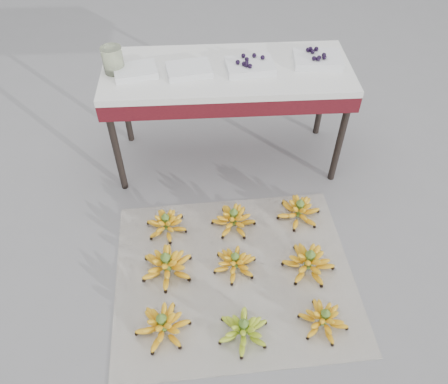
{
  "coord_description": "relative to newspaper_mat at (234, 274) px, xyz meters",
  "views": [
    {
      "loc": [
        -0.03,
        -1.35,
        1.99
      ],
      "look_at": [
        0.07,
        0.3,
        0.25
      ],
      "focal_mm": 35.0,
      "sensor_mm": 36.0,
      "label": 1
    }
  ],
  "objects": [
    {
      "name": "bunch_mid_center",
      "position": [
        0.01,
        0.04,
        0.05
      ],
      "size": [
        0.24,
        0.24,
        0.14
      ],
      "rotation": [
        0.0,
        0.0,
        -0.02
      ],
      "color": "yellow",
      "rests_on": "newspaper_mat"
    },
    {
      "name": "bunch_back_center",
      "position": [
        0.02,
        0.33,
        0.05
      ],
      "size": [
        0.29,
        0.29,
        0.15
      ],
      "rotation": [
        0.0,
        0.0,
        -0.2
      ],
      "color": "yellow",
      "rests_on": "newspaper_mat"
    },
    {
      "name": "bunch_back_right",
      "position": [
        0.41,
        0.38,
        0.06
      ],
      "size": [
        0.33,
        0.33,
        0.16
      ],
      "rotation": [
        0.0,
        0.0,
        -0.35
      ],
      "color": "yellow",
      "rests_on": "newspaper_mat"
    },
    {
      "name": "bunch_front_left",
      "position": [
        -0.36,
        -0.3,
        0.06
      ],
      "size": [
        0.28,
        0.28,
        0.16
      ],
      "rotation": [
        0.0,
        0.0,
        -0.08
      ],
      "color": "yellow",
      "rests_on": "newspaper_mat"
    },
    {
      "name": "glass_jar",
      "position": [
        -0.61,
        0.93,
        0.75
      ],
      "size": [
        0.15,
        0.15,
        0.15
      ],
      "primitive_type": "cylinder",
      "rotation": [
        0.0,
        0.0,
        0.35
      ],
      "color": "beige",
      "rests_on": "vendor_table"
    },
    {
      "name": "tray_far_left",
      "position": [
        -0.49,
        0.9,
        0.7
      ],
      "size": [
        0.26,
        0.21,
        0.04
      ],
      "color": "silver",
      "rests_on": "vendor_table"
    },
    {
      "name": "newspaper_mat",
      "position": [
        0.0,
        0.0,
        0.0
      ],
      "size": [
        1.3,
        1.1,
        0.01
      ],
      "primitive_type": "cube",
      "rotation": [
        0.0,
        0.0,
        0.04
      ],
      "color": "white",
      "rests_on": "ground"
    },
    {
      "name": "tray_far_right",
      "position": [
        0.54,
        0.96,
        0.7
      ],
      "size": [
        0.29,
        0.22,
        0.07
      ],
      "color": "silver",
      "rests_on": "vendor_table"
    },
    {
      "name": "ground",
      "position": [
        -0.11,
        0.07,
        -0.0
      ],
      "size": [
        60.0,
        60.0,
        0.0
      ],
      "primitive_type": "plane",
      "color": "gray",
      "rests_on": "ground"
    },
    {
      "name": "vendor_table",
      "position": [
        0.02,
        0.93,
        0.6
      ],
      "size": [
        1.42,
        0.57,
        0.68
      ],
      "color": "black",
      "rests_on": "ground"
    },
    {
      "name": "tray_right",
      "position": [
        0.15,
        0.91,
        0.7
      ],
      "size": [
        0.28,
        0.22,
        0.07
      ],
      "color": "silver",
      "rests_on": "vendor_table"
    },
    {
      "name": "bunch_back_left",
      "position": [
        -0.37,
        0.33,
        0.05
      ],
      "size": [
        0.31,
        0.31,
        0.14
      ],
      "rotation": [
        0.0,
        0.0,
        -0.42
      ],
      "color": "yellow",
      "rests_on": "newspaper_mat"
    },
    {
      "name": "bunch_mid_left",
      "position": [
        -0.35,
        0.04,
        0.06
      ],
      "size": [
        0.36,
        0.36,
        0.17
      ],
      "rotation": [
        0.0,
        0.0,
        0.34
      ],
      "color": "yellow",
      "rests_on": "newspaper_mat"
    },
    {
      "name": "bunch_front_center",
      "position": [
        0.02,
        -0.34,
        0.05
      ],
      "size": [
        0.28,
        0.28,
        0.15
      ],
      "rotation": [
        0.0,
        0.0,
        0.14
      ],
      "color": "#69981D",
      "rests_on": "newspaper_mat"
    },
    {
      "name": "bunch_front_right",
      "position": [
        0.4,
        -0.31,
        0.05
      ],
      "size": [
        0.31,
        0.31,
        0.14
      ],
      "rotation": [
        0.0,
        0.0,
        -0.42
      ],
      "color": "yellow",
      "rests_on": "newspaper_mat"
    },
    {
      "name": "tray_left",
      "position": [
        -0.2,
        0.89,
        0.7
      ],
      "size": [
        0.27,
        0.21,
        0.04
      ],
      "color": "silver",
      "rests_on": "vendor_table"
    },
    {
      "name": "bunch_mid_right",
      "position": [
        0.39,
        0.01,
        0.06
      ],
      "size": [
        0.35,
        0.35,
        0.17
      ],
      "rotation": [
        0.0,
        0.0,
        -0.34
      ],
      "color": "yellow",
      "rests_on": "newspaper_mat"
    }
  ]
}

